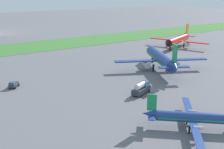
# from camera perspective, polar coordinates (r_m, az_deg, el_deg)

# --- Properties ---
(ground_plane) EXTENTS (600.00, 600.00, 0.00)m
(ground_plane) POSITION_cam_1_polar(r_m,az_deg,el_deg) (78.79, 6.80, -3.43)
(ground_plane) COLOR slate
(grass_taxiway_strip) EXTENTS (360.00, 28.00, 0.08)m
(grass_taxiway_strip) POSITION_cam_1_polar(r_m,az_deg,el_deg) (146.10, -13.75, 5.61)
(grass_taxiway_strip) COLOR #3D7533
(grass_taxiway_strip) RESTS_ON ground_plane
(airplane_midfield_jet) EXTENTS (29.97, 29.85, 11.39)m
(airplane_midfield_jet) POSITION_cam_1_polar(r_m,az_deg,el_deg) (99.26, 9.75, 3.14)
(airplane_midfield_jet) COLOR navy
(airplane_midfield_jet) RESTS_ON ground_plane
(airplane_parked_jet_far) EXTENTS (27.36, 27.53, 10.23)m
(airplane_parked_jet_far) POSITION_cam_1_polar(r_m,az_deg,el_deg) (140.85, 13.06, 6.77)
(airplane_parked_jet_far) COLOR red
(airplane_parked_jet_far) RESTS_ON ground_plane
(airplane_foreground_turboprop) EXTENTS (16.63, 18.44, 6.95)m
(airplane_foreground_turboprop) POSITION_cam_1_polar(r_m,az_deg,el_deg) (59.53, 15.65, -8.18)
(airplane_foreground_turboprop) COLOR navy
(airplane_foreground_turboprop) RESTS_ON ground_plane
(fuel_truck_near_gate) EXTENTS (6.92, 4.72, 3.29)m
(fuel_truck_near_gate) POSITION_cam_1_polar(r_m,az_deg,el_deg) (76.73, 5.86, -2.71)
(fuel_truck_near_gate) COLOR #2D333D
(fuel_truck_near_gate) RESTS_ON ground_plane
(pushback_tug_midfield) EXTENTS (3.62, 3.95, 1.95)m
(pushback_tug_midfield) POSITION_cam_1_polar(r_m,az_deg,el_deg) (85.89, -19.02, -1.90)
(pushback_tug_midfield) COLOR #2D333D
(pushback_tug_midfield) RESTS_ON ground_plane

